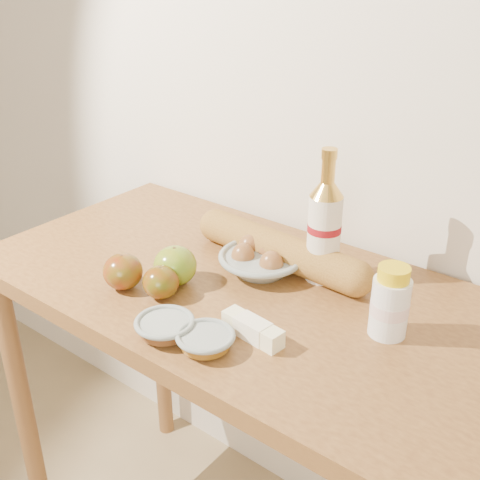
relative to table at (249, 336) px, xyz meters
name	(u,v)px	position (x,y,z in m)	size (l,w,h in m)	color
back_wall	(343,66)	(0.00, 0.33, 0.52)	(3.50, 0.02, 2.60)	silver
table	(249,336)	(0.00, 0.00, 0.00)	(1.20, 0.60, 0.90)	olive
bourbon_bottle	(324,229)	(0.10, 0.12, 0.24)	(0.09, 0.09, 0.29)	beige
cream_bottle	(390,304)	(0.30, 0.02, 0.19)	(0.07, 0.07, 0.14)	white
egg_bowl	(262,260)	(-0.02, 0.07, 0.15)	(0.20, 0.20, 0.06)	gray
baguette	(280,249)	(0.00, 0.12, 0.16)	(0.46, 0.10, 0.08)	#A97B33
apple_yellowgreen	(175,266)	(-0.13, -0.08, 0.16)	(0.12, 0.12, 0.08)	olive
apple_redgreen_front	(123,271)	(-0.20, -0.16, 0.16)	(0.11, 0.11, 0.08)	maroon
apple_redgreen_right	(161,282)	(-0.11, -0.14, 0.16)	(0.09, 0.09, 0.07)	maroon
sugar_bowl	(165,327)	(-0.02, -0.23, 0.14)	(0.13, 0.13, 0.03)	gray
syrup_bowl	(205,340)	(0.07, -0.21, 0.14)	(0.12, 0.12, 0.03)	gray
butter_stick	(253,329)	(0.11, -0.14, 0.14)	(0.13, 0.05, 0.04)	#FFFAC5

